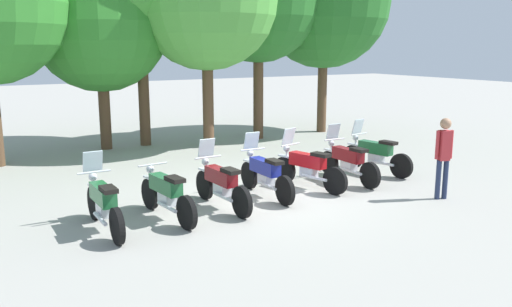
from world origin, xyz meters
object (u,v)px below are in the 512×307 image
object	(u,v)px
motorcycle_1	(166,193)
motorcycle_6	(375,153)
motorcycle_0	(103,203)
tree_5	(258,2)
person_0	(444,152)
tree_2	(100,23)
motorcycle_4	(307,167)
motorcycle_2	(221,183)
tree_6	(324,3)
motorcycle_5	(348,161)
motorcycle_3	(265,174)

from	to	relation	value
motorcycle_1	motorcycle_6	size ratio (longest dim) A/B	1.01
motorcycle_0	tree_5	distance (m)	11.03
person_0	tree_2	size ratio (longest dim) A/B	0.29
motorcycle_4	tree_2	size ratio (longest dim) A/B	0.35
motorcycle_4	person_0	xyz separation A→B (m)	(2.01, -2.21, 0.54)
motorcycle_1	motorcycle_6	bearing A→B (deg)	-88.45
motorcycle_2	tree_2	world-z (taller)	tree_2
tree_2	tree_6	xyz separation A→B (m)	(8.23, -0.67, 0.88)
tree_5	motorcycle_5	bearing A→B (deg)	-100.93
motorcycle_2	tree_5	xyz separation A→B (m)	(4.92, 6.85, 4.29)
motorcycle_5	tree_5	world-z (taller)	tree_5
motorcycle_2	motorcycle_5	xyz separation A→B (m)	(3.67, 0.37, 0.00)
motorcycle_1	motorcycle_2	bearing A→B (deg)	-91.77
motorcycle_4	tree_5	xyz separation A→B (m)	(2.48, 6.49, 4.29)
motorcycle_0	motorcycle_5	world-z (taller)	same
motorcycle_2	tree_5	distance (m)	9.46
motorcycle_0	motorcycle_4	size ratio (longest dim) A/B	1.02
motorcycle_3	motorcycle_6	bearing A→B (deg)	-82.71
motorcycle_3	motorcycle_4	world-z (taller)	same
motorcycle_1	person_0	distance (m)	5.97
motorcycle_3	motorcycle_6	world-z (taller)	same
motorcycle_4	motorcycle_6	size ratio (longest dim) A/B	0.99
motorcycle_0	motorcycle_2	distance (m)	2.45
motorcycle_3	motorcycle_4	distance (m)	1.22
tree_2	tree_5	distance (m)	5.41
motorcycle_1	tree_6	xyz separation A→B (m)	(9.08, 7.04, 4.39)
motorcycle_3	motorcycle_6	size ratio (longest dim) A/B	1.01
motorcycle_3	motorcycle_5	world-z (taller)	same
motorcycle_1	tree_5	distance (m)	10.22
motorcycle_0	motorcycle_1	world-z (taller)	motorcycle_0
motorcycle_3	tree_6	xyz separation A→B (m)	(6.63, 6.67, 4.37)
motorcycle_1	person_0	xyz separation A→B (m)	(5.67, -1.77, 0.55)
motorcycle_2	person_0	size ratio (longest dim) A/B	1.23
motorcycle_1	motorcycle_2	size ratio (longest dim) A/B	1.00
motorcycle_0	motorcycle_2	size ratio (longest dim) A/B	1.00
motorcycle_2	motorcycle_3	distance (m)	1.26
motorcycle_2	motorcycle_5	world-z (taller)	same
motorcycle_3	motorcycle_5	xyz separation A→B (m)	(2.45, 0.10, 0.00)
motorcycle_0	tree_2	size ratio (longest dim) A/B	0.35
motorcycle_2	motorcycle_5	distance (m)	3.69
motorcycle_5	tree_2	xyz separation A→B (m)	(-4.05, 7.25, 3.49)
motorcycle_2	tree_6	bearing A→B (deg)	-51.39
motorcycle_1	motorcycle_0	bearing A→B (deg)	87.24
motorcycle_4	motorcycle_5	bearing A→B (deg)	-102.60
motorcycle_5	tree_6	size ratio (longest dim) A/B	0.30
motorcycle_2	tree_5	bearing A→B (deg)	-38.59
motorcycle_1	tree_2	world-z (taller)	tree_2
motorcycle_5	tree_6	bearing A→B (deg)	-31.78
motorcycle_0	motorcycle_6	size ratio (longest dim) A/B	1.01
tree_5	motorcycle_3	bearing A→B (deg)	-119.37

